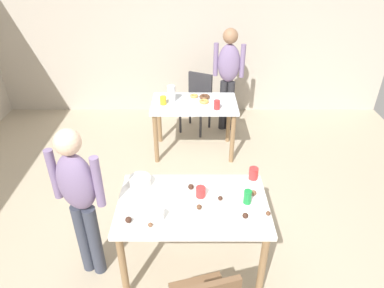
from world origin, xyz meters
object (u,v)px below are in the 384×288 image
mixing_bowl (140,181)px  soda_can (247,197)px  dining_table_far (194,111)px  chair_far_table (197,99)px  dining_table_near (192,212)px  pitcher_far (171,94)px  person_girl_near (79,195)px  person_adult_far (228,72)px

mixing_bowl → soda_can: (0.91, -0.23, 0.02)m
dining_table_far → chair_far_table: chair_far_table is taller
dining_table_far → soda_can: bearing=-77.7°
dining_table_near → pitcher_far: bearing=97.9°
dining_table_far → chair_far_table: (0.05, 0.68, -0.14)m
chair_far_table → soda_can: size_ratio=7.13×
dining_table_near → chair_far_table: bearing=88.4°
person_girl_near → pitcher_far: 2.15m
chair_far_table → mixing_bowl: 2.48m
dining_table_far → mixing_bowl: size_ratio=5.97×
dining_table_far → mixing_bowl: 1.80m
person_girl_near → person_adult_far: bearing=61.9°
dining_table_near → dining_table_far: size_ratio=1.11×
chair_far_table → person_girl_near: bearing=-109.9°
dining_table_far → person_girl_near: person_girl_near is taller
pitcher_far → chair_far_table: bearing=60.8°
soda_can → dining_table_near: bearing=-179.7°
chair_far_table → person_girl_near: person_girl_near is taller
dining_table_far → person_girl_near: bearing=-114.7°
mixing_bowl → dining_table_far: bearing=74.3°
person_adult_far → person_girl_near: bearing=-118.1°
person_girl_near → soda_can: person_girl_near is taller
soda_can → pitcher_far: 2.13m
person_adult_far → pitcher_far: bearing=-142.7°
dining_table_far → chair_far_table: size_ratio=1.29×
dining_table_near → person_adult_far: person_adult_far is taller
chair_far_table → soda_can: (0.37, -2.64, 0.31)m
chair_far_table → pitcher_far: pitcher_far is taller
dining_table_near → chair_far_table: 2.64m
dining_table_near → pitcher_far: (-0.28, 2.01, 0.21)m
dining_table_far → soda_can: 2.01m
soda_can → pitcher_far: size_ratio=0.58×
dining_table_far → dining_table_near: bearing=-90.7°
dining_table_near → person_girl_near: (-0.90, -0.05, 0.23)m
dining_table_near → person_adult_far: bearing=78.7°
dining_table_far → pitcher_far: pitcher_far is taller
chair_far_table → soda_can: soda_can is taller
chair_far_table → person_adult_far: (0.45, -0.02, 0.43)m
person_adult_far → mixing_bowl: person_adult_far is taller
dining_table_near → mixing_bowl: (-0.46, 0.23, 0.14)m
dining_table_near → person_girl_near: person_girl_near is taller
dining_table_near → chair_far_table: size_ratio=1.43×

